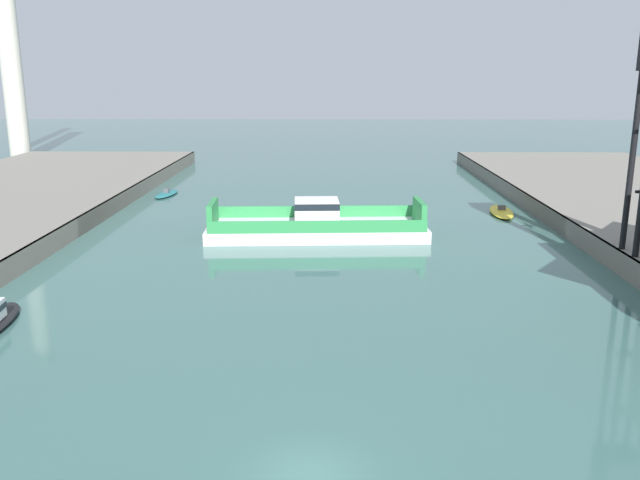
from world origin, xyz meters
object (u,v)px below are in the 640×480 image
(moored_boat_mid_right, at_px, (167,194))
(smokestack_distant_b, at_px, (8,41))
(moored_boat_near_right, at_px, (501,212))
(smokestack_distant_a, at_px, (11,54))
(chain_ferry, at_px, (317,225))

(moored_boat_mid_right, relative_size, smokestack_distant_b, 0.17)
(moored_boat_near_right, relative_size, smokestack_distant_a, 0.23)
(smokestack_distant_a, height_order, smokestack_distant_b, smokestack_distant_b)
(chain_ferry, height_order, smokestack_distant_a, smokestack_distant_a)
(moored_boat_mid_right, height_order, smokestack_distant_a, smokestack_distant_a)
(moored_boat_near_right, relative_size, smokestack_distant_b, 0.21)
(chain_ferry, bearing_deg, smokestack_distant_b, 133.92)
(chain_ferry, relative_size, smokestack_distant_a, 0.59)
(moored_boat_mid_right, bearing_deg, chain_ferry, -47.69)
(moored_boat_near_right, xyz_separation_m, smokestack_distant_b, (-72.14, 44.03, 19.63))
(chain_ferry, distance_m, moored_boat_near_right, 22.29)
(smokestack_distant_a, xyz_separation_m, smokestack_distant_b, (8.14, -17.79, 1.48))
(moored_boat_near_right, height_order, moored_boat_mid_right, moored_boat_near_right)
(moored_boat_mid_right, xyz_separation_m, smokestack_distant_a, (-41.63, 51.44, 18.18))
(moored_boat_mid_right, relative_size, smokestack_distant_a, 0.18)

